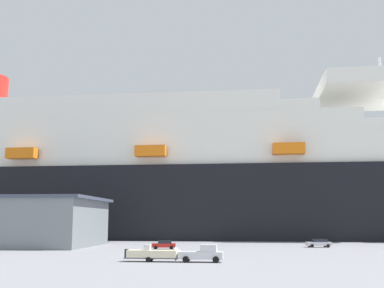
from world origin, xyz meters
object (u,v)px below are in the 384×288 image
(parked_car_red_hatchback, at_px, (164,245))
(cruise_ship, at_px, (105,180))
(parked_car_silver_sedan, at_px, (319,243))
(pickup_truck, at_px, (203,254))
(small_boat_on_trailer, at_px, (157,254))

(parked_car_red_hatchback, bearing_deg, cruise_ship, 113.22)
(parked_car_red_hatchback, xyz_separation_m, parked_car_silver_sedan, (29.73, 6.72, 0.00))
(parked_car_silver_sedan, bearing_deg, pickup_truck, -123.37)
(pickup_truck, distance_m, small_boat_on_trailer, 5.84)
(cruise_ship, distance_m, small_boat_on_trailer, 84.02)
(small_boat_on_trailer, bearing_deg, parked_car_silver_sedan, 49.88)
(cruise_ship, xyz_separation_m, small_boat_on_trailer, (23.82, -78.96, -16.00))
(cruise_ship, xyz_separation_m, parked_car_red_hatchback, (22.36, -52.12, -16.13))
(pickup_truck, xyz_separation_m, parked_car_silver_sedan, (22.45, 34.09, -0.21))
(cruise_ship, relative_size, parked_car_silver_sedan, 60.97)
(small_boat_on_trailer, distance_m, parked_car_silver_sedan, 43.87)
(cruise_ship, distance_m, parked_car_red_hatchback, 58.97)
(parked_car_silver_sedan, bearing_deg, small_boat_on_trailer, -130.12)
(pickup_truck, bearing_deg, parked_car_red_hatchback, 104.88)
(parked_car_red_hatchback, bearing_deg, small_boat_on_trailer, -86.89)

